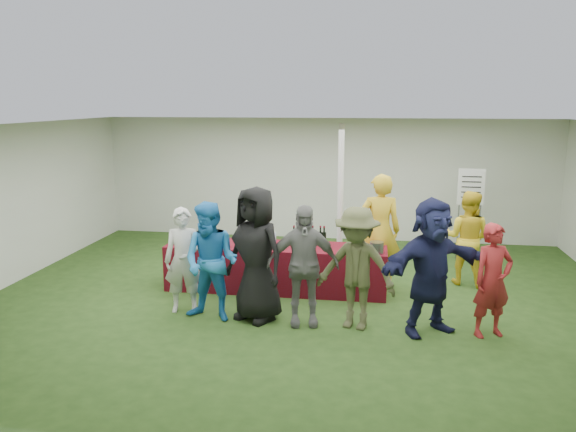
# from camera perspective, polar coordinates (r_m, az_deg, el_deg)

# --- Properties ---
(ground) EXTENTS (60.00, 60.00, 0.00)m
(ground) POSITION_cam_1_polar(r_m,az_deg,el_deg) (9.01, 1.49, -8.32)
(ground) COLOR #284719
(ground) RESTS_ON ground
(tent) EXTENTS (10.00, 10.00, 10.00)m
(tent) POSITION_cam_1_polar(r_m,az_deg,el_deg) (9.77, 5.34, 1.43)
(tent) COLOR white
(tent) RESTS_ON ground
(serving_table) EXTENTS (3.60, 0.80, 0.75)m
(serving_table) POSITION_cam_1_polar(r_m,az_deg,el_deg) (9.29, -1.22, -5.25)
(serving_table) COLOR #60070E
(serving_table) RESTS_ON ground
(wine_bottles) EXTENTS (0.56, 0.15, 0.32)m
(wine_bottles) POSITION_cam_1_polar(r_m,az_deg,el_deg) (9.21, 2.34, -2.22)
(wine_bottles) COLOR black
(wine_bottles) RESTS_ON serving_table
(wine_glasses) EXTENTS (2.75, 0.14, 0.16)m
(wine_glasses) POSITION_cam_1_polar(r_m,az_deg,el_deg) (9.05, -5.35, -2.56)
(wine_glasses) COLOR silver
(wine_glasses) RESTS_ON serving_table
(water_bottle) EXTENTS (0.07, 0.07, 0.23)m
(water_bottle) POSITION_cam_1_polar(r_m,az_deg,el_deg) (9.25, -1.41, -2.26)
(water_bottle) COLOR silver
(water_bottle) RESTS_ON serving_table
(bar_towel) EXTENTS (0.25, 0.18, 0.03)m
(bar_towel) POSITION_cam_1_polar(r_m,az_deg,el_deg) (9.10, 8.32, -3.18)
(bar_towel) COLOR white
(bar_towel) RESTS_ON serving_table
(dump_bucket) EXTENTS (0.21, 0.21, 0.18)m
(dump_bucket) POSITION_cam_1_polar(r_m,az_deg,el_deg) (8.82, 8.99, -3.18)
(dump_bucket) COLOR slate
(dump_bucket) RESTS_ON serving_table
(wine_list_sign) EXTENTS (0.50, 0.03, 1.80)m
(wine_list_sign) POSITION_cam_1_polar(r_m,az_deg,el_deg) (11.34, 18.07, 2.15)
(wine_list_sign) COLOR slate
(wine_list_sign) RESTS_ON ground
(staff_pourer) EXTENTS (0.73, 0.50, 1.91)m
(staff_pourer) POSITION_cam_1_polar(r_m,az_deg,el_deg) (9.45, 9.28, -1.47)
(staff_pourer) COLOR gold
(staff_pourer) RESTS_ON ground
(staff_back) EXTENTS (0.96, 0.86, 1.60)m
(staff_back) POSITION_cam_1_polar(r_m,az_deg,el_deg) (9.94, 17.73, -2.14)
(staff_back) COLOR yellow
(staff_back) RESTS_ON ground
(customer_0) EXTENTS (0.63, 0.48, 1.57)m
(customer_0) POSITION_cam_1_polar(r_m,az_deg,el_deg) (8.38, -10.54, -4.45)
(customer_0) COLOR silver
(customer_0) RESTS_ON ground
(customer_1) EXTENTS (0.94, 0.79, 1.70)m
(customer_1) POSITION_cam_1_polar(r_m,az_deg,el_deg) (7.99, -7.80, -4.65)
(customer_1) COLOR #237DCA
(customer_1) RESTS_ON ground
(customer_2) EXTENTS (1.12, 0.99, 1.92)m
(customer_2) POSITION_cam_1_polar(r_m,az_deg,el_deg) (7.92, -3.27, -3.88)
(customer_2) COLOR black
(customer_2) RESTS_ON ground
(customer_3) EXTENTS (1.06, 0.58, 1.71)m
(customer_3) POSITION_cam_1_polar(r_m,az_deg,el_deg) (7.76, 1.53, -5.03)
(customer_3) COLOR slate
(customer_3) RESTS_ON ground
(customer_4) EXTENTS (1.22, 0.89, 1.70)m
(customer_4) POSITION_cam_1_polar(r_m,az_deg,el_deg) (7.69, 6.96, -5.31)
(customer_4) COLOR #474C2B
(customer_4) RESTS_ON ground
(customer_5) EXTENTS (1.74, 1.38, 1.85)m
(customer_5) POSITION_cam_1_polar(r_m,az_deg,el_deg) (7.69, 14.34, -4.99)
(customer_5) COLOR #171A3E
(customer_5) RESTS_ON ground
(customer_6) EXTENTS (0.66, 0.56, 1.53)m
(customer_6) POSITION_cam_1_polar(r_m,az_deg,el_deg) (7.87, 20.08, -6.18)
(customer_6) COLOR maroon
(customer_6) RESTS_ON ground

